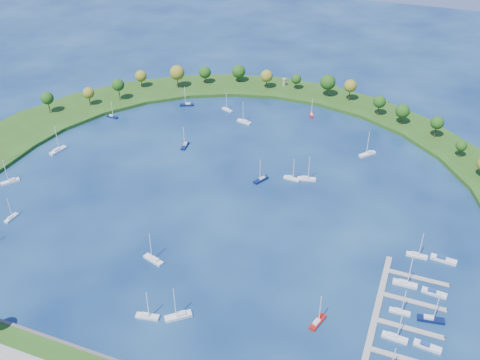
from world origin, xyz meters
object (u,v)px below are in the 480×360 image
(moored_boat_18, at_px, (11,217))
(docked_boat_9, at_px, (434,293))
(docked_boat_11, at_px, (443,259))
(moored_boat_17, at_px, (292,178))
(docked_boat_8, at_px, (405,283))
(moored_boat_2, at_px, (261,179))
(moored_boat_14, at_px, (187,104))
(moored_boat_5, at_px, (185,145))
(moored_boat_10, at_px, (244,121))
(moored_boat_16, at_px, (178,315))
(docked_boat_4, at_px, (395,337))
(moored_boat_1, at_px, (306,178))
(moored_boat_8, at_px, (147,316))
(moored_boat_7, at_px, (368,153))
(docked_boat_7, at_px, (431,319))
(moored_boat_9, at_px, (311,114))
(moored_boat_11, at_px, (154,259))
(dock_system, at_px, (393,339))
(moored_boat_4, at_px, (58,150))
(docked_boat_6, at_px, (400,311))
(harbor_tower, at_px, (284,82))
(moored_boat_3, at_px, (10,181))
(moored_boat_12, at_px, (227,109))
(moored_boat_13, at_px, (318,321))
(moored_boat_15, at_px, (112,116))
(docked_boat_5, at_px, (427,346))
(docked_boat_10, at_px, (417,255))

(moored_boat_18, relative_size, docked_boat_9, 1.15)
(moored_boat_18, xyz_separation_m, docked_boat_11, (176.40, 39.54, -0.12))
(moored_boat_17, height_order, docked_boat_8, docked_boat_8)
(moored_boat_2, height_order, moored_boat_14, moored_boat_14)
(moored_boat_5, relative_size, moored_boat_10, 0.93)
(moored_boat_16, bearing_deg, moored_boat_2, -129.33)
(moored_boat_2, height_order, docked_boat_4, docked_boat_4)
(moored_boat_1, bearing_deg, moored_boat_8, -118.69)
(moored_boat_14, distance_m, moored_boat_16, 169.13)
(moored_boat_17, bearing_deg, moored_boat_7, 54.39)
(docked_boat_7, distance_m, docked_boat_8, 17.89)
(moored_boat_9, distance_m, moored_boat_11, 147.43)
(moored_boat_11, bearing_deg, dock_system, -166.00)
(moored_boat_10, bearing_deg, moored_boat_14, 2.96)
(moored_boat_7, height_order, docked_boat_11, moored_boat_7)
(moored_boat_4, distance_m, moored_boat_14, 83.47)
(moored_boat_10, bearing_deg, moored_boat_2, 133.10)
(moored_boat_2, xyz_separation_m, moored_boat_18, (-90.94, -67.39, -0.04))
(moored_boat_4, height_order, moored_boat_17, moored_boat_4)
(moored_boat_17, distance_m, docked_boat_4, 100.18)
(moored_boat_5, bearing_deg, moored_boat_7, 97.19)
(moored_boat_17, height_order, docked_boat_6, moored_boat_17)
(harbor_tower, distance_m, moored_boat_3, 176.31)
(docked_boat_4, bearing_deg, moored_boat_12, 133.89)
(dock_system, height_order, moored_boat_3, moored_boat_3)
(moored_boat_9, height_order, moored_boat_13, moored_boat_13)
(moored_boat_15, xyz_separation_m, moored_boat_18, (11.89, -99.10, 0.00))
(moored_boat_2, distance_m, docked_boat_8, 86.89)
(harbor_tower, relative_size, docked_boat_9, 0.52)
(moored_boat_17, relative_size, docked_boat_7, 0.86)
(moored_boat_14, height_order, docked_boat_5, moored_boat_14)
(moored_boat_9, height_order, moored_boat_15, moored_boat_15)
(docked_boat_8, bearing_deg, moored_boat_2, 145.74)
(moored_boat_5, height_order, moored_boat_13, moored_boat_13)
(moored_boat_13, height_order, docked_boat_10, moored_boat_13)
(moored_boat_10, distance_m, moored_boat_12, 18.64)
(moored_boat_3, xyz_separation_m, docked_boat_4, (184.01, -29.21, -0.01))
(moored_boat_4, bearing_deg, moored_boat_9, -39.67)
(moored_boat_2, xyz_separation_m, moored_boat_5, (-48.42, 16.41, -0.00))
(moored_boat_3, bearing_deg, moored_boat_2, 147.31)
(moored_boat_12, bearing_deg, docked_boat_11, 167.35)
(moored_boat_4, relative_size, moored_boat_12, 1.36)
(moored_boat_17, xyz_separation_m, moored_boat_18, (-104.31, -73.81, -0.03))
(moored_boat_17, bearing_deg, moored_boat_10, 136.00)
(moored_boat_5, height_order, docked_boat_4, docked_boat_4)
(dock_system, relative_size, moored_boat_1, 6.31)
(moored_boat_13, distance_m, docked_boat_8, 39.22)
(harbor_tower, bearing_deg, dock_system, -62.46)
(dock_system, xyz_separation_m, docked_boat_5, (10.67, 0.92, 0.32))
(moored_boat_13, height_order, docked_boat_5, moored_boat_13)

